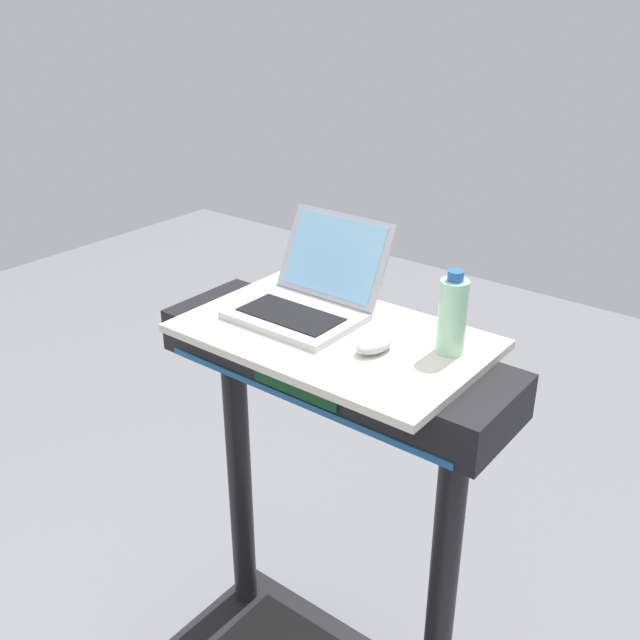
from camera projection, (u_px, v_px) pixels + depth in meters
The scene contains 4 objects.
desk_board at pixel (333, 336), 1.71m from camera, with size 0.71×0.45×0.02m, color beige.
laptop at pixel (308, 296), 1.78m from camera, with size 0.30×0.32×0.22m.
computer_mouse at pixel (375, 344), 1.61m from camera, with size 0.06×0.10×0.03m, color #B2B2B7.
water_bottle at pixel (452, 315), 1.57m from camera, with size 0.06×0.06×0.19m.
Camera 1 is at (0.92, -0.52, 1.94)m, focal length 40.70 mm.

